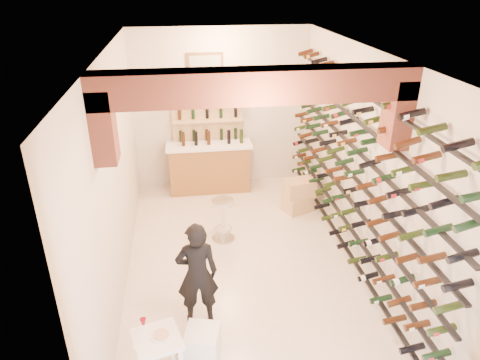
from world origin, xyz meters
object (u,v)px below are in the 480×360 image
(chrome_barstool, at_px, (223,217))
(tasting_table, at_px, (158,346))
(back_counter, at_px, (209,166))
(crate_lower, at_px, (298,203))
(white_stool, at_px, (203,346))
(wine_rack, at_px, (347,167))
(person, at_px, (197,274))

(chrome_barstool, bearing_deg, tasting_table, -109.41)
(back_counter, xyz_separation_m, crate_lower, (1.58, -1.13, -0.37))
(white_stool, relative_size, chrome_barstool, 0.62)
(back_counter, distance_m, crate_lower, 1.98)
(wine_rack, relative_size, crate_lower, 10.60)
(white_stool, xyz_separation_m, person, (-0.01, 0.70, 0.49))
(back_counter, height_order, person, person)
(person, xyz_separation_m, crate_lower, (2.02, 2.63, -0.56))
(wine_rack, distance_m, chrome_barstool, 2.20)
(tasting_table, relative_size, chrome_barstool, 1.11)
(back_counter, distance_m, white_stool, 4.49)
(tasting_table, relative_size, crate_lower, 1.55)
(tasting_table, relative_size, white_stool, 1.79)
(wine_rack, height_order, chrome_barstool, wine_rack)
(person, relative_size, chrome_barstool, 1.93)
(wine_rack, xyz_separation_m, back_counter, (-1.83, 2.65, -1.02))
(person, height_order, crate_lower, person)
(back_counter, relative_size, person, 1.18)
(back_counter, distance_m, tasting_table, 4.79)
(tasting_table, bearing_deg, chrome_barstool, 54.92)
(wine_rack, relative_size, person, 3.95)
(person, distance_m, chrome_barstool, 1.92)
(tasting_table, distance_m, white_stool, 0.63)
(tasting_table, height_order, person, person)
(back_counter, bearing_deg, white_stool, -95.48)
(wine_rack, relative_size, back_counter, 3.35)
(crate_lower, bearing_deg, white_stool, -121.17)
(wine_rack, xyz_separation_m, tasting_table, (-2.73, -2.06, -0.99))
(person, xyz_separation_m, chrome_barstool, (0.51, 1.83, -0.29))
(back_counter, height_order, white_stool, back_counter)
(wine_rack, distance_m, person, 2.65)
(tasting_table, xyz_separation_m, chrome_barstool, (0.98, 2.78, -0.13))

